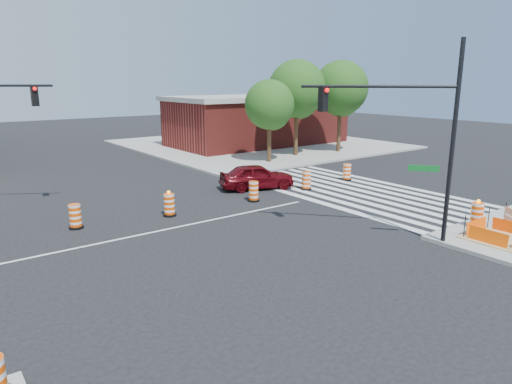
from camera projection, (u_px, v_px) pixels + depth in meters
ground at (173, 228)px, 18.94m from camera, size 120.00×120.00×0.00m
sidewalk_ne at (258, 144)px, 43.39m from camera, size 22.00×22.00×0.15m
crosswalk_east at (352, 191)px, 25.32m from camera, size 6.75×13.50×0.01m
lane_centerline at (173, 228)px, 18.94m from camera, size 14.00×0.12×0.01m
excavation_pit at (499, 237)px, 17.14m from camera, size 2.20×2.20×0.90m
brick_storefront at (258, 120)px, 42.86m from camera, size 16.50×8.50×4.60m
red_coupe at (257, 176)px, 25.66m from camera, size 4.50×2.97×1.42m
signal_pole_se at (410, 124)px, 16.28m from camera, size 3.73×4.17×7.23m
pit_drum at (477, 216)px, 18.45m from camera, size 0.60×0.60×1.18m
barricade at (509, 215)px, 18.40m from camera, size 0.56×0.64×0.96m
tree_north_c at (270, 108)px, 32.79m from camera, size 3.57×3.57×6.07m
tree_north_d at (297, 92)px, 35.46m from camera, size 4.46×4.46×7.58m
tree_north_e at (341, 91)px, 37.36m from camera, size 4.47×4.47×7.60m
median_drum_2 at (75, 217)px, 18.79m from camera, size 0.60×0.60×1.02m
median_drum_3 at (169, 205)px, 20.53m from camera, size 0.60×0.60×1.18m
median_drum_4 at (254, 192)px, 23.04m from camera, size 0.60×0.60×1.02m
median_drum_5 at (306, 181)px, 25.49m from camera, size 0.60×0.60×1.02m
median_drum_6 at (347, 173)px, 27.89m from camera, size 0.60×0.60×1.02m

